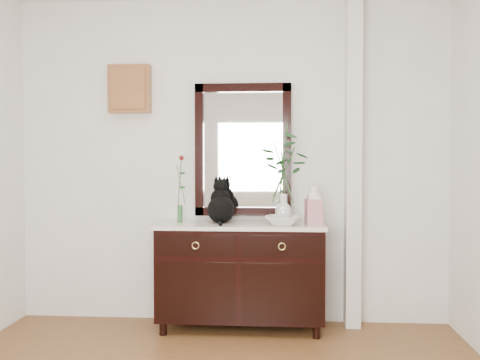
# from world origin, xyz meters

# --- Properties ---
(wall_back) EXTENTS (3.60, 0.04, 2.70)m
(wall_back) POSITION_xyz_m (0.00, 1.98, 1.35)
(wall_back) COLOR silver
(wall_back) RESTS_ON ground
(pilaster) EXTENTS (0.12, 0.20, 2.70)m
(pilaster) POSITION_xyz_m (1.00, 1.90, 1.35)
(pilaster) COLOR silver
(pilaster) RESTS_ON ground
(sideboard) EXTENTS (1.33, 0.52, 0.82)m
(sideboard) POSITION_xyz_m (0.10, 1.73, 0.47)
(sideboard) COLOR black
(sideboard) RESTS_ON ground
(wall_mirror) EXTENTS (0.80, 0.06, 1.10)m
(wall_mirror) POSITION_xyz_m (0.10, 1.97, 1.44)
(wall_mirror) COLOR black
(wall_mirror) RESTS_ON wall_back
(key_cabinet) EXTENTS (0.35, 0.10, 0.40)m
(key_cabinet) POSITION_xyz_m (-0.85, 1.94, 1.95)
(key_cabinet) COLOR brown
(key_cabinet) RESTS_ON wall_back
(cat) EXTENTS (0.30, 0.35, 0.36)m
(cat) POSITION_xyz_m (-0.06, 1.77, 1.03)
(cat) COLOR black
(cat) RESTS_ON sideboard
(lotus_bowl) EXTENTS (0.33, 0.33, 0.07)m
(lotus_bowl) POSITION_xyz_m (0.44, 1.66, 0.89)
(lotus_bowl) COLOR silver
(lotus_bowl) RESTS_ON sideboard
(vase_branches) EXTENTS (0.38, 0.38, 0.78)m
(vase_branches) POSITION_xyz_m (0.44, 1.66, 1.26)
(vase_branches) COLOR silver
(vase_branches) RESTS_ON lotus_bowl
(bud_vase_rose) EXTENTS (0.08, 0.08, 0.55)m
(bud_vase_rose) POSITION_xyz_m (-0.40, 1.76, 1.13)
(bud_vase_rose) COLOR #326B3A
(bud_vase_rose) RESTS_ON sideboard
(ginger_jar) EXTENTS (0.14, 0.14, 0.32)m
(ginger_jar) POSITION_xyz_m (0.67, 1.66, 1.01)
(ginger_jar) COLOR silver
(ginger_jar) RESTS_ON sideboard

